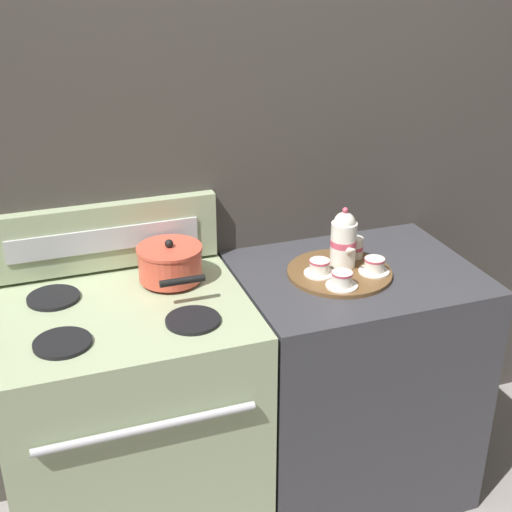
% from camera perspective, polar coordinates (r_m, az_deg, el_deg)
% --- Properties ---
extents(ground_plane, '(6.00, 6.00, 0.00)m').
position_cam_1_polar(ground_plane, '(2.83, -0.62, -19.09)').
color(ground_plane, gray).
extents(wall_back, '(6.00, 0.05, 2.20)m').
position_cam_1_polar(wall_back, '(2.50, -3.24, 4.72)').
color(wall_back, '#423D38').
rests_on(wall_back, ground).
extents(stove, '(0.78, 0.65, 0.91)m').
position_cam_1_polar(stove, '(2.46, -9.87, -13.46)').
color(stove, '#9EAD84').
rests_on(stove, ground).
extents(control_panel, '(0.77, 0.05, 0.22)m').
position_cam_1_polar(control_panel, '(2.41, -12.11, 1.48)').
color(control_panel, '#9EAD84').
rests_on(control_panel, stove).
extents(side_counter, '(0.80, 0.62, 0.90)m').
position_cam_1_polar(side_counter, '(2.66, 7.56, -9.95)').
color(side_counter, '#38383D').
rests_on(side_counter, ground).
extents(saucepan, '(0.21, 0.29, 0.14)m').
position_cam_1_polar(saucepan, '(2.33, -6.88, -0.53)').
color(saucepan, '#D14C38').
rests_on(saucepan, stove).
extents(serving_tray, '(0.35, 0.35, 0.01)m').
position_cam_1_polar(serving_tray, '(2.40, 6.69, -1.33)').
color(serving_tray, brown).
rests_on(serving_tray, side_counter).
extents(teapot, '(0.09, 0.14, 0.21)m').
position_cam_1_polar(teapot, '(2.39, 7.04, 1.32)').
color(teapot, white).
rests_on(teapot, serving_tray).
extents(teacup_left, '(0.10, 0.10, 0.05)m').
position_cam_1_polar(teacup_left, '(2.36, 5.06, -0.86)').
color(teacup_left, white).
rests_on(teacup_left, serving_tray).
extents(teacup_right, '(0.10, 0.10, 0.05)m').
position_cam_1_polar(teacup_right, '(2.39, 9.44, -0.75)').
color(teacup_right, white).
rests_on(teacup_right, serving_tray).
extents(teacup_front, '(0.10, 0.10, 0.05)m').
position_cam_1_polar(teacup_front, '(2.28, 6.89, -1.88)').
color(teacup_front, white).
rests_on(teacup_front, serving_tray).
extents(creamer_jug, '(0.06, 0.06, 0.07)m').
position_cam_1_polar(creamer_jug, '(2.48, 7.92, 0.67)').
color(creamer_jug, white).
rests_on(creamer_jug, serving_tray).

